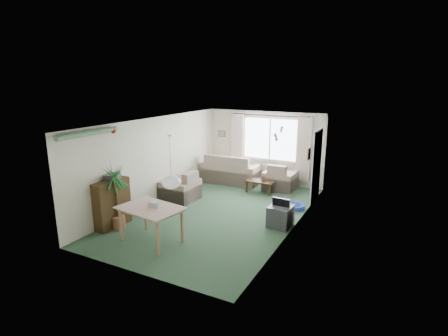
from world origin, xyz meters
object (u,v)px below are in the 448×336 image
at_px(sofa, 232,168).
at_px(dining_table, 151,225).
at_px(armchair_left, 180,185).
at_px(bookshelf, 112,204).
at_px(tv_cube, 280,216).
at_px(armchair_corner, 280,176).
at_px(coffee_table, 260,186).
at_px(pet_bed, 294,206).
at_px(houseplant, 116,196).

xyz_separation_m(sofa, dining_table, (0.48, -4.87, -0.10)).
relative_size(armchair_left, bookshelf, 0.84).
bearing_deg(tv_cube, dining_table, -133.92).
bearing_deg(armchair_corner, coffee_table, 55.30).
height_order(sofa, dining_table, sofa).
bearing_deg(pet_bed, armchair_corner, 120.91).
height_order(armchair_corner, houseplant, houseplant).
xyz_separation_m(armchair_corner, bookshelf, (-2.60, -4.60, 0.14)).
height_order(coffee_table, dining_table, dining_table).
relative_size(armchair_left, coffee_table, 1.13).
relative_size(coffee_table, tv_cube, 1.51).
xyz_separation_m(sofa, armchair_left, (-0.53, -2.30, -0.06)).
distance_m(armchair_left, dining_table, 2.76).
xyz_separation_m(armchair_corner, pet_bed, (0.89, -1.48, -0.37)).
relative_size(tv_cube, pet_bed, 0.98).
xyz_separation_m(dining_table, tv_cube, (2.20, 2.04, -0.13)).
xyz_separation_m(coffee_table, dining_table, (-0.82, -4.24, 0.19)).
distance_m(armchair_corner, pet_bed, 1.76).
distance_m(coffee_table, houseplant, 4.53).
bearing_deg(armchair_left, dining_table, 22.25).
xyz_separation_m(coffee_table, pet_bed, (1.33, -0.88, -0.13)).
distance_m(armchair_left, tv_cube, 3.25).
bearing_deg(houseplant, bookshelf, 170.71).
height_order(sofa, armchair_left, sofa).
xyz_separation_m(sofa, houseplant, (-0.68, -4.66, 0.30)).
bearing_deg(bookshelf, pet_bed, 43.50).
distance_m(sofa, houseplant, 4.72).
distance_m(tv_cube, pet_bed, 1.34).
distance_m(armchair_left, coffee_table, 2.48).
distance_m(armchair_corner, coffee_table, 0.78).
bearing_deg(sofa, houseplant, 79.84).
xyz_separation_m(sofa, tv_cube, (2.67, -2.83, -0.23)).
bearing_deg(houseplant, sofa, 81.74).
distance_m(armchair_left, bookshelf, 2.36).
bearing_deg(bookshelf, sofa, 81.08).
bearing_deg(pet_bed, bookshelf, -138.18).
bearing_deg(dining_table, houseplant, 169.66).
bearing_deg(houseplant, armchair_corner, 62.49).
bearing_deg(houseplant, armchair_left, 86.36).
bearing_deg(coffee_table, sofa, 154.16).
xyz_separation_m(armchair_corner, houseplant, (-2.41, -4.63, 0.36)).
bearing_deg(bookshelf, armchair_left, 83.38).
bearing_deg(dining_table, tv_cube, 42.87).
distance_m(armchair_corner, bookshelf, 5.29).
distance_m(coffee_table, pet_bed, 1.60).
bearing_deg(armchair_left, bookshelf, -7.35).
bearing_deg(dining_table, coffee_table, 79.06).
relative_size(armchair_corner, coffee_table, 1.12).
bearing_deg(dining_table, armchair_left, 111.30).
height_order(sofa, bookshelf, bookshelf).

